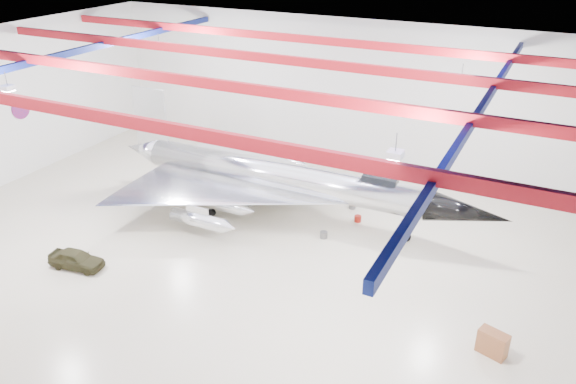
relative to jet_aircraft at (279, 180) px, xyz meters
The scene contains 15 objects.
floor 5.08m from the jet_aircraft, 87.44° to the right, with size 40.00×40.00×0.00m, color beige.
wall_back 10.96m from the jet_aircraft, 88.90° to the left, with size 40.00×40.00×0.00m, color silver.
ceiling 9.75m from the jet_aircraft, 87.44° to the right, with size 40.00×40.00×0.00m, color #0A0F38.
ceiling_structure 9.16m from the jet_aircraft, 87.44° to the right, with size 39.50×29.50×1.08m.
wall_roundel 20.07m from the jet_aircraft, behind, with size 1.50×1.50×0.10m, color #B21414.
jet_aircraft is the anchor object (origin of this frame).
jeep 12.93m from the jet_aircraft, 122.82° to the right, with size 1.25×3.12×1.06m, color #333019.
desk 16.54m from the jet_aircraft, 27.96° to the right, with size 1.27×0.63×1.16m, color brown.
toolbox_red 5.69m from the jet_aircraft, 108.82° to the left, with size 0.46×0.36×0.32m, color maroon.
engine_drum 4.80m from the jet_aircraft, 23.61° to the right, with size 0.45×0.45×0.40m, color #59595B.
parts_bin 5.85m from the jet_aircraft, 47.59° to the left, with size 0.51×0.41×0.36m, color olive.
crate_small 7.21m from the jet_aircraft, 139.77° to the left, with size 0.38×0.30×0.26m, color #59595B.
tool_chest 5.62m from the jet_aircraft, 12.56° to the left, with size 0.44×0.44×0.40m, color maroon.
oil_barrel 3.28m from the jet_aircraft, 148.09° to the left, with size 0.59×0.47×0.42m, color olive.
spares_box 5.35m from the jet_aircraft, 33.06° to the left, with size 0.46×0.46×0.41m, color #59595B.
Camera 1 is at (14.90, -24.40, 17.18)m, focal length 35.00 mm.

